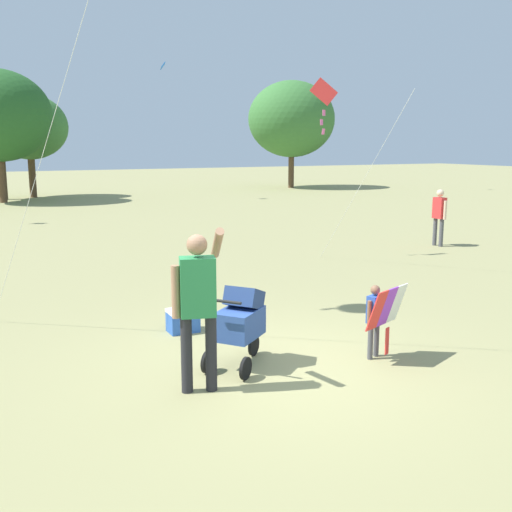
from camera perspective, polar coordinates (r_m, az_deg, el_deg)
The scene contains 7 objects.
ground_plane at distance 7.60m, azimuth 1.98°, elevation -10.82°, with size 120.00×120.00×0.00m, color #938E5B.
child_with_butterfly_kite at distance 7.95m, azimuth 11.52°, elevation -5.39°, with size 0.75×0.49×0.99m.
person_adult_flyer at distance 6.69m, azimuth -5.56°, elevation -4.03°, with size 0.68×0.55×1.89m.
stroller at distance 7.56m, azimuth -1.48°, elevation -6.05°, with size 1.03×0.92×1.03m.
kite_orange_delta at distance 14.68m, azimuth 6.76°, elevation 14.40°, with size 0.70×2.94×4.34m.
person_couple_left at distance 17.17m, azimuth 17.06°, elevation 3.95°, with size 0.21×0.50×1.56m.
cooler_box at distance 9.08m, azimuth -6.97°, elevation -6.10°, with size 0.45×0.33×0.35m.
Camera 1 is at (-3.41, -6.19, 2.78)m, focal length 41.98 mm.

